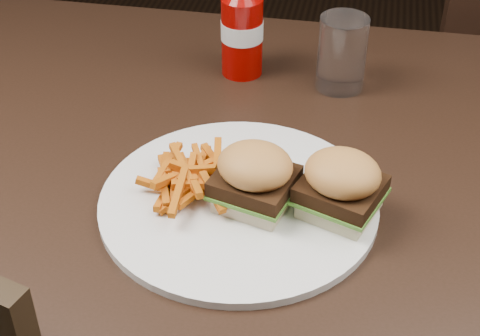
% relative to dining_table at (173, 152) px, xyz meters
% --- Properties ---
extents(dining_table, '(1.20, 0.80, 0.04)m').
position_rel_dining_table_xyz_m(dining_table, '(0.00, 0.00, 0.00)').
color(dining_table, black).
rests_on(dining_table, ground).
extents(plate, '(0.34, 0.34, 0.01)m').
position_rel_dining_table_xyz_m(plate, '(0.12, -0.12, 0.03)').
color(plate, white).
rests_on(plate, dining_table).
extents(sandwich_half_a, '(0.10, 0.09, 0.02)m').
position_rel_dining_table_xyz_m(sandwich_half_a, '(0.14, -0.12, 0.04)').
color(sandwich_half_a, '#FEDFC1').
rests_on(sandwich_half_a, plate).
extents(sandwich_half_b, '(0.10, 0.10, 0.02)m').
position_rel_dining_table_xyz_m(sandwich_half_b, '(0.24, -0.12, 0.04)').
color(sandwich_half_b, beige).
rests_on(sandwich_half_b, plate).
extents(fries_pile, '(0.15, 0.15, 0.05)m').
position_rel_dining_table_xyz_m(fries_pile, '(0.05, -0.11, 0.05)').
color(fries_pile, '#B84A10').
rests_on(fries_pile, plate).
extents(ketchup_bottle, '(0.08, 0.08, 0.13)m').
position_rel_dining_table_xyz_m(ketchup_bottle, '(0.06, 0.20, 0.08)').
color(ketchup_bottle, '#8D0402').
rests_on(ketchup_bottle, dining_table).
extents(tumbler, '(0.09, 0.09, 0.11)m').
position_rel_dining_table_xyz_m(tumbler, '(0.21, 0.19, 0.08)').
color(tumbler, white).
rests_on(tumbler, dining_table).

